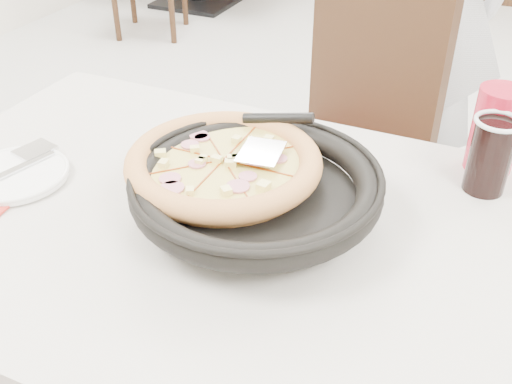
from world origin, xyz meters
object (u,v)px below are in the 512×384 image
at_px(pizza, 224,171).
at_px(cola_glass, 490,157).
at_px(chair_far, 324,168).
at_px(side_plate, 15,175).
at_px(red_cup, 495,130).
at_px(main_table, 220,363).
at_px(pizza_pan, 256,196).

height_order(pizza, cola_glass, cola_glass).
distance_m(chair_far, cola_glass, 0.65).
distance_m(side_plate, cola_glass, 0.84).
bearing_deg(red_cup, chair_far, 143.24).
bearing_deg(side_plate, chair_far, 62.01).
xyz_separation_m(main_table, red_cup, (0.40, 0.34, 0.45)).
distance_m(pizza_pan, side_plate, 0.45).
bearing_deg(main_table, red_cup, 40.62).
bearing_deg(main_table, pizza, 88.69).
relative_size(pizza, cola_glass, 2.20).
relative_size(main_table, pizza, 4.19).
bearing_deg(pizza_pan, chair_far, 96.91).
xyz_separation_m(chair_far, cola_glass, (0.41, -0.38, 0.34)).
height_order(chair_far, side_plate, chair_far).
height_order(chair_far, pizza, chair_far).
bearing_deg(chair_far, main_table, 111.66).
height_order(pizza_pan, pizza, pizza).
bearing_deg(side_plate, main_table, 7.80).
xyz_separation_m(side_plate, cola_glass, (0.78, 0.32, 0.06)).
bearing_deg(pizza_pan, side_plate, -170.50).
bearing_deg(main_table, pizza_pan, 18.29).
bearing_deg(pizza, main_table, -91.31).
xyz_separation_m(chair_far, red_cup, (0.41, -0.30, 0.35)).
distance_m(pizza_pan, pizza, 0.07).
height_order(main_table, cola_glass, cola_glass).
relative_size(chair_far, pizza, 3.32).
relative_size(pizza, red_cup, 1.79).
xyz_separation_m(main_table, pizza_pan, (0.07, 0.02, 0.42)).
distance_m(main_table, pizza, 0.44).
xyz_separation_m(pizza, cola_glass, (0.40, 0.22, 0.00)).
bearing_deg(chair_far, side_plate, 83.17).
height_order(pizza, red_cup, red_cup).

